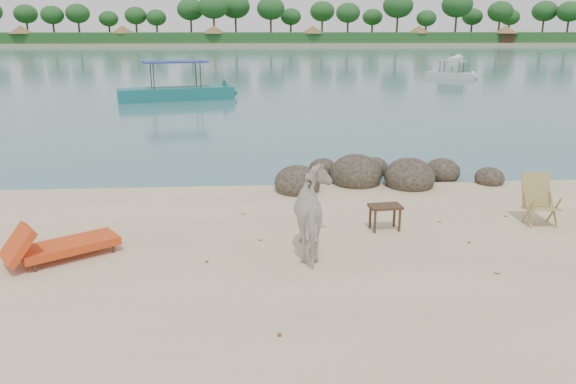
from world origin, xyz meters
name	(u,v)px	position (x,y,z in m)	size (l,w,h in m)	color
water	(257,53)	(0.00, 90.00, 0.00)	(400.00, 400.00, 0.00)	#37646E
far_shore	(253,42)	(0.00, 170.00, 0.00)	(420.00, 90.00, 1.40)	tan
far_scenery	(254,32)	(0.03, 136.70, 3.14)	(420.00, 18.00, 9.50)	#1E4C1E
boulders	(374,177)	(2.07, 6.03, 0.22)	(6.41, 3.00, 1.08)	#2A251C
cow	(317,214)	(-0.11, 1.17, 0.79)	(0.85, 1.87, 1.58)	silver
side_table	(385,219)	(1.49, 2.30, 0.27)	(0.67, 0.43, 0.54)	#372216
lounge_chair	(69,242)	(-4.77, 1.25, 0.33)	(2.20, 0.77, 0.66)	#D25418
deck_chair	(542,202)	(4.96, 2.39, 0.54)	(0.69, 0.76, 1.08)	#A08E50
boat_near	(175,68)	(-5.78, 25.95, 1.86)	(7.70, 1.73, 3.73)	#1A6768
boat_mid	(452,63)	(16.32, 40.10, 1.20)	(4.89, 1.10, 2.40)	beige
boat_far	(456,58)	(25.97, 65.56, 0.32)	(5.53, 1.24, 0.64)	silver
dead_leaves	(352,246)	(0.65, 1.47, 0.00)	(8.98, 6.60, 0.00)	brown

